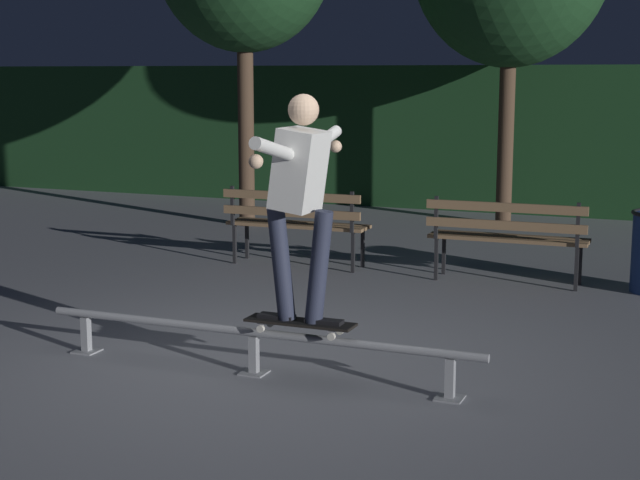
{
  "coord_description": "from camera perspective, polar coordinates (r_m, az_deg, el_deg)",
  "views": [
    {
      "loc": [
        2.94,
        -6.13,
        2.11
      ],
      "look_at": [
        0.18,
        0.6,
        0.85
      ],
      "focal_mm": 54.18,
      "sensor_mm": 36.0,
      "label": 1
    }
  ],
  "objects": [
    {
      "name": "grind_rail",
      "position": [
        6.88,
        -3.94,
        -5.88
      ],
      "size": [
        3.36,
        0.18,
        0.33
      ],
      "color": "gray",
      "rests_on": "ground"
    },
    {
      "name": "park_bench_leftmost",
      "position": [
        10.58,
        -1.48,
        1.27
      ],
      "size": [
        1.61,
        0.44,
        0.88
      ],
      "color": "black",
      "rests_on": "ground"
    },
    {
      "name": "skateboarder",
      "position": [
        6.52,
        -1.19,
        3.06
      ],
      "size": [
        0.62,
        1.41,
        1.56
      ],
      "color": "black",
      "rests_on": "skateboard"
    },
    {
      "name": "hedge_backdrop",
      "position": [
        15.42,
        11.32,
        5.94
      ],
      "size": [
        24.0,
        1.2,
        2.23
      ],
      "primitive_type": "cube",
      "color": "#193D1E",
      "rests_on": "ground"
    },
    {
      "name": "ground_plane",
      "position": [
        7.12,
        -3.21,
        -7.43
      ],
      "size": [
        90.0,
        90.0,
        0.0
      ],
      "primitive_type": "plane",
      "color": "slate"
    },
    {
      "name": "skateboard",
      "position": [
        6.69,
        -1.18,
        -4.93
      ],
      "size": [
        0.78,
        0.2,
        0.09
      ],
      "color": "black",
      "rests_on": "grind_rail"
    },
    {
      "name": "park_bench_left_center",
      "position": [
        9.88,
        10.98,
        0.48
      ],
      "size": [
        1.61,
        0.44,
        0.88
      ],
      "color": "black",
      "rests_on": "ground"
    }
  ]
}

